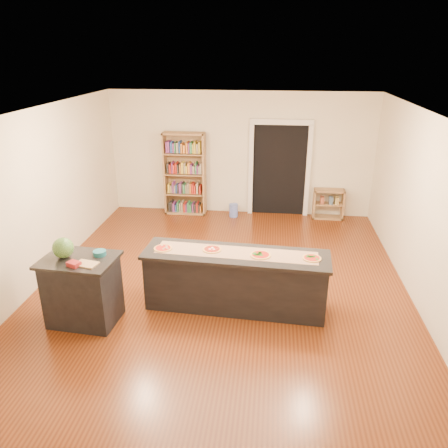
# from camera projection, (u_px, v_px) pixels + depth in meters

# --- Properties ---
(room) EXTENTS (6.00, 7.00, 2.80)m
(room) POSITION_uv_depth(u_px,v_px,m) (223.00, 205.00, 6.75)
(room) COLOR beige
(room) RESTS_ON ground
(doorway) EXTENTS (1.40, 0.09, 2.21)m
(doorway) POSITION_uv_depth(u_px,v_px,m) (280.00, 164.00, 9.92)
(doorway) COLOR black
(doorway) RESTS_ON room
(kitchen_island) EXTENTS (2.71, 0.73, 0.89)m
(kitchen_island) POSITION_uv_depth(u_px,v_px,m) (235.00, 280.00, 6.48)
(kitchen_island) COLOR black
(kitchen_island) RESTS_ON ground
(side_counter) EXTENTS (1.00, 0.73, 0.99)m
(side_counter) POSITION_uv_depth(u_px,v_px,m) (83.00, 290.00, 6.12)
(side_counter) COLOR black
(side_counter) RESTS_ON ground
(bookshelf) EXTENTS (0.95, 0.34, 1.90)m
(bookshelf) POSITION_uv_depth(u_px,v_px,m) (185.00, 174.00, 10.07)
(bookshelf) COLOR #A0794E
(bookshelf) RESTS_ON ground
(low_shelf) EXTENTS (0.69, 0.29, 0.69)m
(low_shelf) POSITION_uv_depth(u_px,v_px,m) (328.00, 204.00, 9.97)
(low_shelf) COLOR #A0794E
(low_shelf) RESTS_ON ground
(waste_bin) EXTENTS (0.21, 0.21, 0.30)m
(waste_bin) POSITION_uv_depth(u_px,v_px,m) (234.00, 210.00, 10.14)
(waste_bin) COLOR #5C71CD
(waste_bin) RESTS_ON ground
(kraft_paper) EXTENTS (2.37, 0.56, 0.00)m
(kraft_paper) POSITION_uv_depth(u_px,v_px,m) (236.00, 252.00, 6.33)
(kraft_paper) COLOR #8C6648
(kraft_paper) RESTS_ON kitchen_island
(watermelon) EXTENTS (0.29, 0.29, 0.29)m
(watermelon) POSITION_uv_depth(u_px,v_px,m) (63.00, 248.00, 5.92)
(watermelon) COLOR #144214
(watermelon) RESTS_ON side_counter
(cutting_board) EXTENTS (0.32, 0.25, 0.02)m
(cutting_board) POSITION_uv_depth(u_px,v_px,m) (86.00, 264.00, 5.76)
(cutting_board) COLOR tan
(cutting_board) RESTS_ON side_counter
(package_red) EXTENTS (0.20, 0.17, 0.06)m
(package_red) POSITION_uv_depth(u_px,v_px,m) (74.00, 264.00, 5.72)
(package_red) COLOR maroon
(package_red) RESTS_ON side_counter
(package_teal) EXTENTS (0.18, 0.18, 0.07)m
(package_teal) POSITION_uv_depth(u_px,v_px,m) (100.00, 253.00, 6.02)
(package_teal) COLOR #195966
(package_teal) RESTS_ON side_counter
(pizza_a) EXTENTS (0.27, 0.27, 0.02)m
(pizza_a) POSITION_uv_depth(u_px,v_px,m) (163.00, 248.00, 6.44)
(pizza_a) COLOR #DAA053
(pizza_a) RESTS_ON kitchen_island
(pizza_b) EXTENTS (0.27, 0.27, 0.02)m
(pizza_b) POSITION_uv_depth(u_px,v_px,m) (212.00, 249.00, 6.41)
(pizza_b) COLOR #DAA053
(pizza_b) RESTS_ON kitchen_island
(pizza_c) EXTENTS (0.30, 0.30, 0.02)m
(pizza_c) POSITION_uv_depth(u_px,v_px,m) (261.00, 255.00, 6.23)
(pizza_c) COLOR #DAA053
(pizza_c) RESTS_ON kitchen_island
(pizza_d) EXTENTS (0.25, 0.25, 0.02)m
(pizza_d) POSITION_uv_depth(u_px,v_px,m) (312.00, 258.00, 6.14)
(pizza_d) COLOR #DAA053
(pizza_d) RESTS_ON kitchen_island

